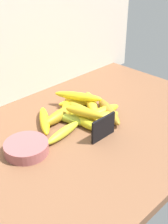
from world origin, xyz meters
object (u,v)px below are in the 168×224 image
at_px(chalkboard_sign, 103,128).
at_px(banana_7, 78,103).
at_px(banana_0, 84,111).
at_px(banana_12, 85,113).
at_px(banana_2, 44,120).
at_px(banana_6, 84,122).
at_px(banana_10, 109,111).
at_px(banana_13, 78,96).
at_px(banana_8, 91,104).
at_px(banana_11, 71,119).
at_px(banana_4, 101,119).
at_px(banana_3, 64,132).
at_px(banana_1, 66,107).
at_px(fruit_bowl, 26,148).
at_px(banana_5, 99,113).
at_px(banana_9, 60,115).

xyz_separation_m(chalkboard_sign, banana_7, (0.10, 0.22, -0.02)).
height_order(banana_0, banana_12, banana_12).
height_order(banana_2, banana_6, banana_6).
height_order(banana_10, banana_13, banana_13).
xyz_separation_m(banana_8, banana_11, (-0.14, -0.03, -0.00)).
bearing_deg(banana_0, banana_4, -85.72).
bearing_deg(banana_6, banana_11, 113.33).
height_order(banana_3, banana_6, banana_6).
relative_size(banana_1, banana_13, 0.95).
xyz_separation_m(banana_6, banana_8, (0.12, 0.08, 0.00)).
xyz_separation_m(fruit_bowl, banana_13, (0.33, 0.10, 0.03)).
bearing_deg(banana_5, banana_7, 87.31).
relative_size(fruit_bowl, banana_9, 0.80).
distance_m(banana_2, banana_5, 0.21).
bearing_deg(banana_8, banana_2, 170.32).
height_order(banana_5, banana_9, banana_9).
xyz_separation_m(banana_7, banana_10, (0.03, -0.14, 0.00)).
relative_size(banana_4, banana_6, 1.01).
bearing_deg(fruit_bowl, banana_0, 6.40).
relative_size(banana_3, banana_13, 0.85).
distance_m(banana_10, banana_11, 0.15).
relative_size(banana_9, banana_11, 1.17).
relative_size(banana_2, banana_5, 0.97).
bearing_deg(banana_10, banana_13, 105.78).
relative_size(banana_1, banana_7, 1.16).
bearing_deg(banana_7, banana_13, -130.27).
xyz_separation_m(banana_10, banana_11, (-0.14, 0.06, -0.00)).
relative_size(chalkboard_sign, banana_5, 0.55).
height_order(banana_9, banana_11, banana_9).
distance_m(banana_7, banana_10, 0.14).
distance_m(banana_2, banana_7, 0.19).
relative_size(fruit_bowl, banana_7, 0.89).
distance_m(banana_1, banana_12, 0.14).
height_order(banana_2, banana_8, banana_8).
relative_size(banana_9, banana_12, 1.13).
relative_size(banana_8, banana_9, 1.10).
bearing_deg(banana_6, banana_13, 55.00).
bearing_deg(banana_11, banana_1, 59.37).
xyz_separation_m(banana_3, banana_8, (0.22, 0.07, 0.00)).
bearing_deg(banana_7, banana_3, -147.15).
relative_size(banana_4, banana_7, 0.98).
xyz_separation_m(banana_6, banana_10, (0.12, -0.01, 0.00)).
height_order(banana_2, banana_11, banana_2).
bearing_deg(banana_11, banana_7, 35.27).
relative_size(banana_0, banana_9, 1.12).
xyz_separation_m(banana_5, banana_10, (0.04, -0.02, 0.00)).
height_order(banana_6, banana_11, banana_6).
xyz_separation_m(chalkboard_sign, banana_6, (0.01, 0.10, -0.02)).
bearing_deg(banana_3, banana_13, 32.12).
bearing_deg(banana_4, chalkboard_sign, -134.74).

